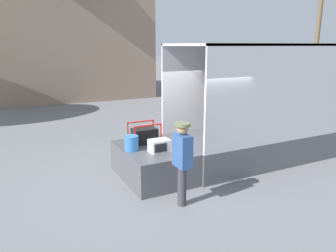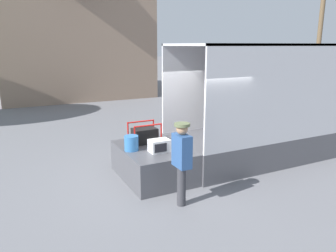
{
  "view_description": "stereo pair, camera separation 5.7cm",
  "coord_description": "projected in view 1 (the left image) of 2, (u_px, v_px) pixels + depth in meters",
  "views": [
    {
      "loc": [
        -3.91,
        -6.95,
        3.2
      ],
      "look_at": [
        -0.46,
        -0.2,
        1.32
      ],
      "focal_mm": 35.0,
      "sensor_mm": 36.0,
      "label": 1
    },
    {
      "loc": [
        -3.86,
        -6.98,
        3.2
      ],
      "look_at": [
        -0.46,
        -0.2,
        1.32
      ],
      "focal_mm": 35.0,
      "sensor_mm": 36.0,
      "label": 2
    }
  ],
  "objects": [
    {
      "name": "ground_plane",
      "position": [
        180.0,
        172.0,
        8.51
      ],
      "size": [
        160.0,
        160.0,
        0.0
      ],
      "primitive_type": "plane",
      "color": "slate"
    },
    {
      "name": "box_truck",
      "position": [
        296.0,
        119.0,
        10.05
      ],
      "size": [
        6.81,
        2.19,
        3.24
      ],
      "color": "white",
      "rests_on": "ground"
    },
    {
      "name": "tailgate_deck",
      "position": [
        154.0,
        162.0,
        8.08
      ],
      "size": [
        1.53,
        2.08,
        0.77
      ],
      "primitive_type": "cube",
      "color": "#4C4C51",
      "rests_on": "ground"
    },
    {
      "name": "microwave",
      "position": [
        160.0,
        146.0,
        7.62
      ],
      "size": [
        0.47,
        0.35,
        0.3
      ],
      "color": "white",
      "rests_on": "tailgate_deck"
    },
    {
      "name": "portable_generator",
      "position": [
        145.0,
        135.0,
        8.33
      ],
      "size": [
        0.75,
        0.51,
        0.53
      ],
      "color": "black",
      "rests_on": "tailgate_deck"
    },
    {
      "name": "orange_bucket",
      "position": [
        131.0,
        143.0,
        7.72
      ],
      "size": [
        0.33,
        0.33,
        0.36
      ],
      "color": "#3370B2",
      "rests_on": "tailgate_deck"
    },
    {
      "name": "worker_person",
      "position": [
        182.0,
        156.0,
        6.49
      ],
      "size": [
        0.31,
        0.44,
        1.73
      ],
      "color": "#38383D",
      "rests_on": "ground"
    },
    {
      "name": "house_backdrop",
      "position": [
        69.0,
        22.0,
        20.41
      ],
      "size": [
        9.26,
        6.91,
        9.06
      ],
      "color": "gray",
      "rests_on": "ground"
    },
    {
      "name": "utility_pole",
      "position": [
        319.0,
        19.0,
        19.92
      ],
      "size": [
        1.8,
        0.28,
        9.17
      ],
      "color": "brown",
      "rests_on": "ground"
    }
  ]
}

